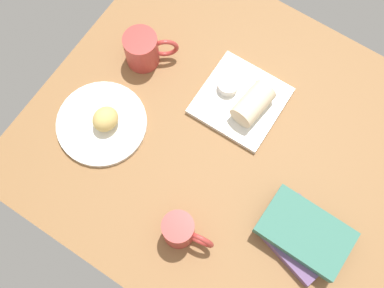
{
  "coord_description": "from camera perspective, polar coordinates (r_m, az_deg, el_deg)",
  "views": [
    {
      "loc": [
        11.32,
        -41.02,
        124.89
      ],
      "look_at": [
        -11.12,
        -6.76,
        7.0
      ],
      "focal_mm": 45.86,
      "sensor_mm": 36.0,
      "label": 1
    }
  ],
  "objects": [
    {
      "name": "dining_table",
      "position": [
        1.3,
        5.74,
        -0.9
      ],
      "size": [
        110.0,
        90.0,
        4.0
      ],
      "primitive_type": "cube",
      "color": "olive",
      "rests_on": "ground"
    },
    {
      "name": "round_plate",
      "position": [
        1.31,
        -10.45,
        2.37
      ],
      "size": [
        23.91,
        23.91,
        1.4
      ],
      "primitive_type": "cylinder",
      "color": "white",
      "rests_on": "dining_table"
    },
    {
      "name": "scone_pastry",
      "position": [
        1.28,
        -10.04,
        2.87
      ],
      "size": [
        7.17,
        7.89,
        6.01
      ],
      "primitive_type": "ellipsoid",
      "rotation": [
        0.0,
        0.0,
        4.56
      ],
      "color": "#D9B764",
      "rests_on": "round_plate"
    },
    {
      "name": "square_plate",
      "position": [
        1.32,
        5.67,
        5.03
      ],
      "size": [
        21.55,
        21.55,
        1.6
      ],
      "primitive_type": "cube",
      "rotation": [
        0.0,
        0.0,
        0.01
      ],
      "color": "white",
      "rests_on": "dining_table"
    },
    {
      "name": "sauce_cup",
      "position": [
        1.31,
        4.22,
        6.8
      ],
      "size": [
        5.53,
        5.53,
        2.7
      ],
      "color": "silver",
      "rests_on": "square_plate"
    },
    {
      "name": "breakfast_wrap",
      "position": [
        1.28,
        7.1,
        4.66
      ],
      "size": [
        7.93,
        11.81,
        6.62
      ],
      "primitive_type": "cylinder",
      "rotation": [
        1.57,
        0.0,
        3.02
      ],
      "color": "beige",
      "rests_on": "square_plate"
    },
    {
      "name": "book_stack",
      "position": [
        1.22,
        12.89,
        -10.32
      ],
      "size": [
        21.61,
        18.32,
        6.12
      ],
      "color": "#6B4C7A",
      "rests_on": "dining_table"
    },
    {
      "name": "coffee_mug",
      "position": [
        1.17,
        -1.37,
        -10.04
      ],
      "size": [
        12.97,
        7.7,
        10.08
      ],
      "color": "#B23833",
      "rests_on": "dining_table"
    },
    {
      "name": "second_mug",
      "position": [
        1.34,
        -5.71,
        10.91
      ],
      "size": [
        12.93,
        11.15,
        10.4
      ],
      "color": "#B23833",
      "rests_on": "dining_table"
    }
  ]
}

